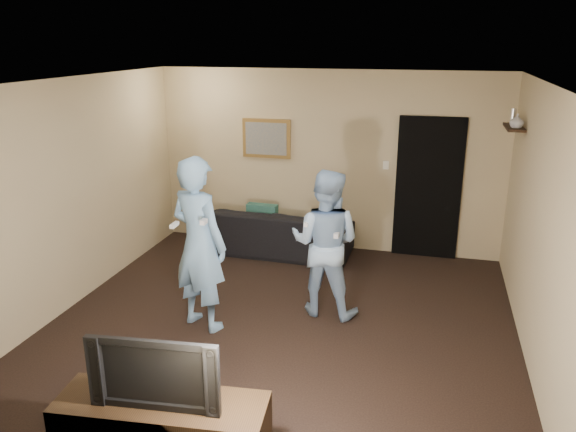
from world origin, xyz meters
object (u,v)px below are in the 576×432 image
(wii_player_right, at_px, (325,243))
(wii_player_left, at_px, (199,244))
(sofa, at_px, (275,231))
(television, at_px, (158,368))

(wii_player_right, bearing_deg, wii_player_left, -152.10)
(sofa, xyz_separation_m, wii_player_right, (1.06, -1.69, 0.51))
(sofa, bearing_deg, wii_player_right, 123.41)
(sofa, height_order, wii_player_right, wii_player_right)
(television, xyz_separation_m, wii_player_right, (0.68, 2.66, 0.04))
(television, height_order, wii_player_left, wii_player_left)
(television, distance_m, wii_player_left, 2.09)
(sofa, relative_size, television, 2.32)
(sofa, distance_m, wii_player_right, 2.06)
(wii_player_left, height_order, wii_player_right, wii_player_left)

